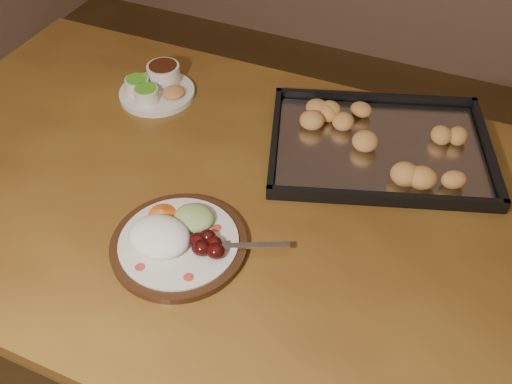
% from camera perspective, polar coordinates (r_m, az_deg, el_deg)
% --- Properties ---
extents(dining_table, '(1.51, 0.91, 0.75)m').
position_cam_1_polar(dining_table, '(1.20, -2.70, -3.32)').
color(dining_table, brown).
rests_on(dining_table, ground).
extents(dinner_plate, '(0.31, 0.25, 0.06)m').
position_cam_1_polar(dinner_plate, '(1.03, -8.00, -4.68)').
color(dinner_plate, '#321B0D').
rests_on(dinner_plate, dining_table).
extents(condiment_saucer, '(0.18, 0.18, 0.06)m').
position_cam_1_polar(condiment_saucer, '(1.40, -9.92, 10.36)').
color(condiment_saucer, silver).
rests_on(condiment_saucer, dining_table).
extents(baking_tray, '(0.55, 0.47, 0.05)m').
position_cam_1_polar(baking_tray, '(1.24, 12.24, 4.67)').
color(baking_tray, black).
rests_on(baking_tray, dining_table).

